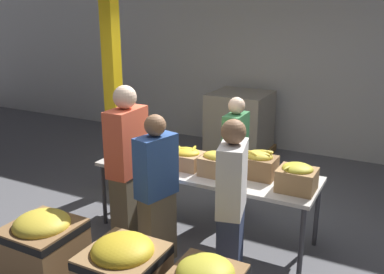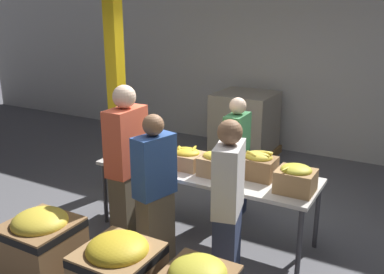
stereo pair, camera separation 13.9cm
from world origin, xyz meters
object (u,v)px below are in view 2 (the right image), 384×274
banana_box_5 (296,178)px  volunteer_3 (155,191)px  sorting_table (205,174)px  volunteer_0 (128,169)px  banana_box_0 (136,145)px  banana_box_2 (186,157)px  support_pillar (114,49)px  pallet_stack_0 (245,125)px  volunteer_2 (228,208)px  banana_box_4 (258,165)px  volunteer_1 (236,159)px  donation_bin_0 (43,246)px  banana_box_3 (217,164)px  banana_box_1 (155,150)px

banana_box_5 → volunteer_3: volunteer_3 is taller
sorting_table → volunteer_0: bearing=-136.1°
banana_box_0 → banana_box_2: 0.80m
banana_box_5 → support_pillar: support_pillar is taller
banana_box_5 → pallet_stack_0: bearing=120.9°
volunteer_2 → support_pillar: support_pillar is taller
banana_box_4 → banana_box_5: banana_box_4 is taller
volunteer_1 → pallet_stack_0: bearing=-161.1°
pallet_stack_0 → donation_bin_0: bearing=-92.7°
volunteer_2 → volunteer_3: size_ratio=1.04×
volunteer_2 → pallet_stack_0: 3.77m
banana_box_0 → volunteer_1: 1.25m
banana_box_3 → donation_bin_0: size_ratio=0.48×
banana_box_2 → pallet_stack_0: (-0.45, 2.81, -0.36)m
sorting_table → banana_box_3: banana_box_3 is taller
banana_box_3 → banana_box_5: bearing=0.0°
banana_box_0 → volunteer_2: bearing=-27.1°
support_pillar → banana_box_2: bearing=-22.7°
volunteer_0 → volunteer_3: bearing=-108.0°
banana_box_3 → volunteer_2: 0.81m
volunteer_1 → banana_box_5: bearing=51.9°
banana_box_1 → volunteer_2: volunteer_2 is taller
volunteer_3 → banana_box_1: bearing=48.2°
banana_box_1 → banana_box_3: 0.84m
donation_bin_0 → volunteer_0: bearing=75.1°
donation_bin_0 → support_pillar: size_ratio=0.19×
banana_box_4 → volunteer_1: bearing=131.8°
banana_box_2 → support_pillar: size_ratio=0.09×
volunteer_0 → volunteer_1: (0.72, 1.21, -0.14)m
banana_box_0 → volunteer_0: (0.40, -0.68, -0.01)m
sorting_table → volunteer_1: size_ratio=1.64×
support_pillar → volunteer_1: bearing=1.5°
donation_bin_0 → banana_box_2: bearing=67.0°
donation_bin_0 → banana_box_3: bearing=54.3°
banana_box_5 → volunteer_3: size_ratio=0.23×
banana_box_4 → volunteer_0: (-1.21, -0.66, -0.06)m
volunteer_1 → sorting_table: bearing=-10.8°
volunteer_1 → donation_bin_0: 2.43m
banana_box_3 → volunteer_3: 0.75m
pallet_stack_0 → volunteer_3: bearing=-82.0°
banana_box_2 → banana_box_4: banana_box_4 is taller
volunteer_1 → volunteer_3: 1.37m
banana_box_1 → volunteer_1: size_ratio=0.26×
volunteer_1 → banana_box_1: bearing=-50.3°
banana_box_2 → banana_box_4: bearing=7.4°
sorting_table → banana_box_5: banana_box_5 is taller
banana_box_5 → volunteer_2: bearing=-121.6°
volunteer_1 → support_pillar: (-1.78, -0.05, 1.25)m
banana_box_0 → volunteer_2: size_ratio=0.22×
banana_box_1 → pallet_stack_0: 2.83m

